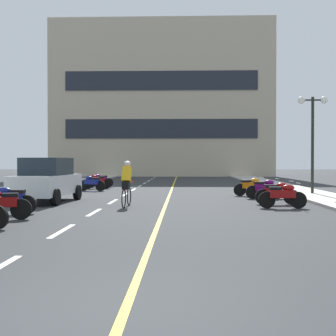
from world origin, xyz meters
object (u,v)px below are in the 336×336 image
motorcycle_3 (1,204)px  cyclist_rider (127,183)px  street_lamp_mid (313,122)px  parked_car_near (47,180)px  motorcycle_6 (277,192)px  motorcycle_9 (92,183)px  motorcycle_8 (251,186)px  motorcycle_7 (265,188)px  motorcycle_4 (10,199)px  motorcycle_10 (97,181)px  motorcycle_5 (283,195)px  motorcycle_11 (100,180)px

motorcycle_3 → cyclist_rider: size_ratio=0.95×
motorcycle_3 → cyclist_rider: cyclist_rider is taller
street_lamp_mid → parked_car_near: bearing=-161.0°
parked_car_near → motorcycle_6: 9.26m
parked_car_near → motorcycle_9: 7.11m
motorcycle_8 → street_lamp_mid: bearing=7.6°
street_lamp_mid → motorcycle_7: bearing=-141.0°
motorcycle_4 → cyclist_rider: 4.25m
motorcycle_3 → motorcycle_7: size_ratio=0.99×
motorcycle_9 → motorcycle_10: (-0.08, 2.00, 0.00)m
motorcycle_3 → motorcycle_5: bearing=21.8°
motorcycle_3 → motorcycle_5: (8.74, 3.49, 0.00)m
street_lamp_mid → motorcycle_10: (-11.57, 4.99, -3.15)m
motorcycle_5 → motorcycle_11: (-8.89, 12.91, 0.00)m
motorcycle_3 → motorcycle_7: same height
street_lamp_mid → motorcycle_4: bearing=-145.3°
motorcycle_10 → cyclist_rider: (3.13, -10.75, 0.41)m
motorcycle_7 → motorcycle_8: same height
motorcycle_4 → motorcycle_5: (9.06, 1.95, 0.00)m
motorcycle_3 → motorcycle_11: (-0.15, 16.40, 0.00)m
street_lamp_mid → motorcycle_10: size_ratio=2.79×
motorcycle_5 → motorcycle_6: size_ratio=1.00×
motorcycle_3 → motorcycle_9: size_ratio=1.03×
motorcycle_7 → motorcycle_4: bearing=-146.6°
motorcycle_4 → motorcycle_11: 14.87m
motorcycle_8 → motorcycle_10: size_ratio=1.00×
street_lamp_mid → motorcycle_11: bearing=150.4°
cyclist_rider → motorcycle_4: bearing=-144.3°
parked_car_near → motorcycle_6: parked_car_near is taller
motorcycle_11 → cyclist_rider: bearing=-75.3°
street_lamp_mid → motorcycle_9: size_ratio=2.90×
motorcycle_10 → cyclist_rider: size_ratio=0.96×
cyclist_rider → motorcycle_3: bearing=-127.8°
motorcycle_10 → motorcycle_11: bearing=94.4°
parked_car_near → motorcycle_11: (0.21, 10.74, -0.44)m
motorcycle_4 → motorcycle_5: same height
motorcycle_11 → motorcycle_9: bearing=-86.7°
motorcycle_7 → motorcycle_8: (-0.35, 1.78, 0.00)m
motorcycle_10 → motorcycle_4: bearing=-91.3°
motorcycle_9 → motorcycle_10: bearing=92.3°
motorcycle_4 → motorcycle_9: same height
parked_car_near → motorcycle_4: 4.15m
parked_car_near → motorcycle_6: bearing=-4.3°
parked_car_near → motorcycle_3: (0.37, -5.67, -0.44)m
motorcycle_3 → motorcycle_8: size_ratio=1.00×
motorcycle_3 → motorcycle_7: (8.84, 7.57, 0.00)m
street_lamp_mid → cyclist_rider: (-8.44, -5.76, -2.73)m
motorcycle_9 → motorcycle_4: bearing=-92.0°
street_lamp_mid → motorcycle_11: (-11.70, 6.64, -3.15)m
motorcycle_5 → motorcycle_8: same height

